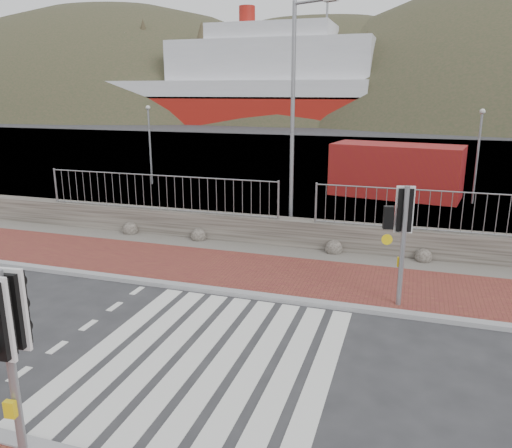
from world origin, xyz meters
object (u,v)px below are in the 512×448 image
(streetlight, at_px, (296,112))
(shipping_container, at_px, (396,171))
(traffic_signal_far, at_px, (403,221))
(traffic_signal_near, at_px, (7,332))
(ferry, at_px, (231,87))

(streetlight, height_order, shipping_container, streetlight)
(traffic_signal_far, distance_m, streetlight, 6.19)
(shipping_container, bearing_deg, traffic_signal_near, -90.92)
(traffic_signal_far, distance_m, shipping_container, 13.12)
(ferry, bearing_deg, streetlight, -67.86)
(traffic_signal_far, xyz_separation_m, streetlight, (-3.55, 4.60, 2.13))
(traffic_signal_far, height_order, streetlight, streetlight)
(ferry, distance_m, streetlight, 64.63)
(traffic_signal_far, bearing_deg, traffic_signal_near, 45.82)
(traffic_signal_far, relative_size, shipping_container, 0.49)
(streetlight, distance_m, shipping_container, 9.45)
(shipping_container, bearing_deg, ferry, 127.69)
(shipping_container, bearing_deg, traffic_signal_far, -77.45)
(streetlight, relative_size, shipping_container, 1.28)
(traffic_signal_far, relative_size, streetlight, 0.38)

